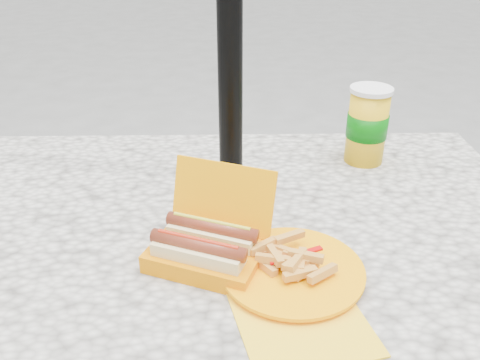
{
  "coord_description": "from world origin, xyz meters",
  "views": [
    {
      "loc": [
        -0.0,
        -0.83,
        1.28
      ],
      "look_at": [
        0.02,
        0.06,
        0.8
      ],
      "focal_mm": 38.0,
      "sensor_mm": 36.0,
      "label": 1
    }
  ],
  "objects_px": {
    "fries_plate": "(292,272)",
    "soda_cup": "(367,125)",
    "umbrella_pole": "(230,13)",
    "hotdog_box": "(207,246)"
  },
  "relations": [
    {
      "from": "umbrella_pole",
      "to": "fries_plate",
      "type": "bearing_deg",
      "value": -74.74
    },
    {
      "from": "umbrella_pole",
      "to": "fries_plate",
      "type": "distance_m",
      "value": 0.49
    },
    {
      "from": "hotdog_box",
      "to": "umbrella_pole",
      "type": "bearing_deg",
      "value": 104.03
    },
    {
      "from": "soda_cup",
      "to": "fries_plate",
      "type": "bearing_deg",
      "value": -116.8
    },
    {
      "from": "fries_plate",
      "to": "soda_cup",
      "type": "distance_m",
      "value": 0.48
    },
    {
      "from": "soda_cup",
      "to": "umbrella_pole",
      "type": "bearing_deg",
      "value": -165.68
    },
    {
      "from": "umbrella_pole",
      "to": "fries_plate",
      "type": "xyz_separation_m",
      "value": [
        0.09,
        -0.35,
        -0.34
      ]
    },
    {
      "from": "umbrella_pole",
      "to": "soda_cup",
      "type": "height_order",
      "value": "umbrella_pole"
    },
    {
      "from": "fries_plate",
      "to": "soda_cup",
      "type": "bearing_deg",
      "value": 63.2
    },
    {
      "from": "umbrella_pole",
      "to": "hotdog_box",
      "type": "xyz_separation_m",
      "value": [
        -0.04,
        -0.3,
        -0.32
      ]
    }
  ]
}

